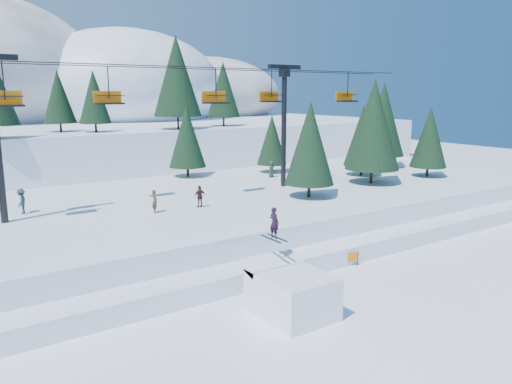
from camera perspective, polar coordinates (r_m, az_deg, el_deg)
ground at (r=23.16m, az=4.63°, el=-15.74°), size 160.00×160.00×0.00m
mid_shelf at (r=37.55m, az=-12.88°, el=-3.27°), size 70.00×22.00×2.50m
berm at (r=29.06m, az=-5.43°, el=-8.81°), size 70.00×6.00×1.10m
jump_kicker at (r=24.44m, az=3.95°, el=-11.27°), size 3.07×4.32×5.00m
chairlift at (r=37.21m, az=-10.59°, el=9.28°), size 46.00×3.21×10.28m
conifer_stand at (r=37.65m, az=-9.94°, el=5.86°), size 63.67×17.73×9.91m
distant_skiers at (r=35.59m, az=-17.67°, el=-0.90°), size 32.58×9.99×1.71m
banner_near at (r=31.15m, az=9.18°, el=-7.52°), size 2.66×1.11×0.90m
banner_far at (r=34.27m, az=12.07°, el=-5.87°), size 2.81×0.61×0.90m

